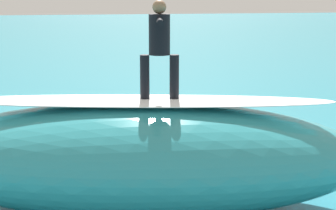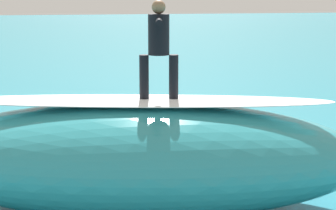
% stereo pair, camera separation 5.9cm
% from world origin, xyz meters
% --- Properties ---
extents(ground_plane, '(120.00, 120.00, 0.00)m').
position_xyz_m(ground_plane, '(0.00, 0.00, 0.00)').
color(ground_plane, teal).
extents(wave_crest, '(7.58, 4.25, 1.72)m').
position_xyz_m(wave_crest, '(-0.72, 2.19, 0.86)').
color(wave_crest, teal).
rests_on(wave_crest, ground_plane).
extents(wave_foam_lip, '(6.17, 2.14, 0.08)m').
position_xyz_m(wave_foam_lip, '(-0.72, 2.19, 1.76)').
color(wave_foam_lip, white).
rests_on(wave_foam_lip, wave_crest).
extents(surfboard_riding, '(1.88, 0.78, 0.08)m').
position_xyz_m(surfboard_riding, '(-1.03, 2.25, 1.76)').
color(surfboard_riding, yellow).
rests_on(surfboard_riding, wave_crest).
extents(surfer_riding, '(0.60, 1.43, 1.51)m').
position_xyz_m(surfer_riding, '(-1.03, 2.25, 2.67)').
color(surfer_riding, black).
rests_on(surfer_riding, surfboard_riding).
extents(surfboard_paddling, '(2.16, 0.88, 0.09)m').
position_xyz_m(surfboard_paddling, '(-1.93, -1.54, 0.05)').
color(surfboard_paddling, silver).
rests_on(surfboard_paddling, ground_plane).
extents(surfer_paddling, '(1.64, 0.55, 0.30)m').
position_xyz_m(surfer_paddling, '(-1.81, -1.52, 0.22)').
color(surfer_paddling, black).
rests_on(surfer_paddling, surfboard_paddling).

